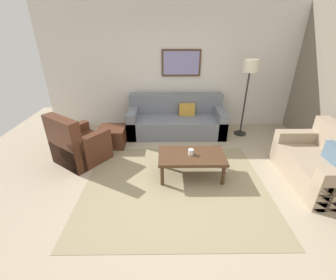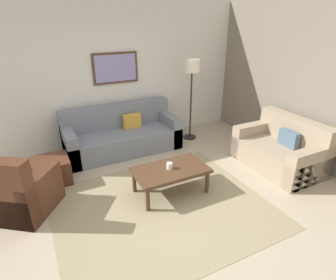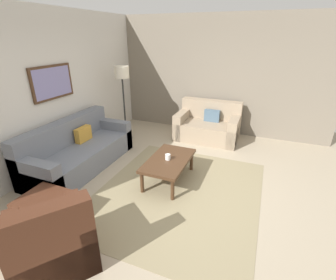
{
  "view_description": "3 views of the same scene",
  "coord_description": "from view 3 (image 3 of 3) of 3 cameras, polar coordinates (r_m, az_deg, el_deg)",
  "views": [
    {
      "loc": [
        -0.14,
        -2.94,
        2.32
      ],
      "look_at": [
        -0.1,
        0.2,
        0.73
      ],
      "focal_mm": 24.23,
      "sensor_mm": 36.0,
      "label": 1
    },
    {
      "loc": [
        -1.39,
        -2.9,
        2.49
      ],
      "look_at": [
        0.31,
        0.42,
        0.82
      ],
      "focal_mm": 29.75,
      "sensor_mm": 36.0,
      "label": 2
    },
    {
      "loc": [
        -3.07,
        -1.06,
        2.34
      ],
      "look_at": [
        0.07,
        0.21,
        0.86
      ],
      "focal_mm": 26.01,
      "sensor_mm": 36.0,
      "label": 3
    }
  ],
  "objects": [
    {
      "name": "coffee_table",
      "position": [
        4.13,
        0.16,
        -5.13
      ],
      "size": [
        1.1,
        0.64,
        0.41
      ],
      "color": "#472D1C",
      "rests_on": "ground_plane"
    },
    {
      "name": "stone_feature_panel",
      "position": [
        6.24,
        12.39,
        14.33
      ],
      "size": [
        0.12,
        5.2,
        2.8
      ],
      "primitive_type": "cube",
      "color": "slate",
      "rests_on": "ground_plane"
    },
    {
      "name": "lamp_standing",
      "position": [
        5.67,
        -10.66,
        13.67
      ],
      "size": [
        0.32,
        0.32,
        1.71
      ],
      "color": "black",
      "rests_on": "ground_plane"
    },
    {
      "name": "armchair_leather",
      "position": [
        3.03,
        -25.39,
        -21.48
      ],
      "size": [
        1.12,
        1.12,
        0.95
      ],
      "color": "#4C2819",
      "rests_on": "ground_plane"
    },
    {
      "name": "couch_loveseat",
      "position": [
        6.0,
        9.4,
        3.28
      ],
      "size": [
        0.92,
        1.45,
        0.88
      ],
      "color": "gray",
      "rests_on": "ground_plane"
    },
    {
      "name": "couch_main",
      "position": [
        4.94,
        -20.54,
        -2.55
      ],
      "size": [
        2.21,
        0.91,
        0.88
      ],
      "color": "slate",
      "rests_on": "ground_plane"
    },
    {
      "name": "cup",
      "position": [
        4.08,
        -0.04,
        -3.99
      ],
      "size": [
        0.09,
        0.09,
        0.09
      ],
      "primitive_type": "cylinder",
      "color": "white",
      "rests_on": "coffee_table"
    },
    {
      "name": "rear_partition",
      "position": [
        4.88,
        -27.78,
        9.73
      ],
      "size": [
        6.0,
        0.12,
        2.8
      ],
      "primitive_type": "cube",
      "color": "silver",
      "rests_on": "ground_plane"
    },
    {
      "name": "area_rug",
      "position": [
        4.01,
        2.48,
        -12.19
      ],
      "size": [
        2.9,
        2.48,
        0.01
      ],
      "primitive_type": "cube",
      "color": "gray",
      "rests_on": "ground_plane"
    },
    {
      "name": "ottoman",
      "position": [
        3.75,
        -26.91,
        -14.31
      ],
      "size": [
        0.56,
        0.56,
        0.4
      ],
      "primitive_type": "cube",
      "color": "#4C2819",
      "rests_on": "ground_plane"
    },
    {
      "name": "ground_plane",
      "position": [
        4.01,
        2.48,
        -12.24
      ],
      "size": [
        8.0,
        8.0,
        0.0
      ],
      "primitive_type": "plane",
      "color": "tan"
    },
    {
      "name": "framed_artwork",
      "position": [
        4.93,
        -25.46,
        12.1
      ],
      "size": [
        0.9,
        0.04,
        0.59
      ],
      "color": "#472D1C"
    }
  ]
}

